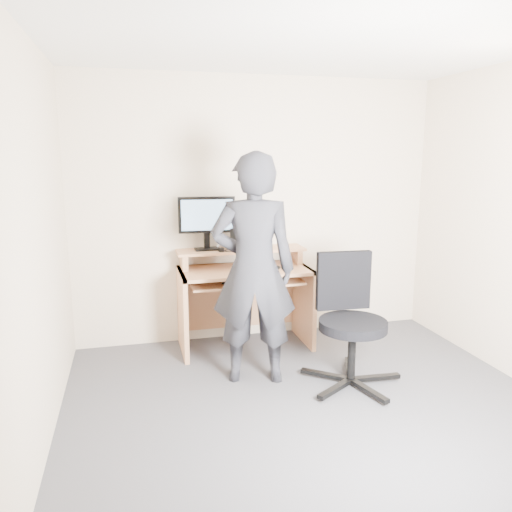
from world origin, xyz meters
name	(u,v)px	position (x,y,z in m)	size (l,w,h in m)	color
ground	(322,421)	(0.00, 0.00, 0.00)	(3.50, 3.50, 0.00)	#4B4A4F
back_wall	(258,210)	(0.00, 1.75, 1.25)	(3.50, 0.02, 2.50)	beige
ceiling	(333,28)	(0.00, 0.00, 2.50)	(3.50, 3.50, 0.02)	white
desk	(243,288)	(-0.20, 1.53, 0.55)	(1.20, 0.60, 0.91)	tan
monitor	(207,218)	(-0.52, 1.62, 1.21)	(0.52, 0.15, 0.49)	black
external_drive	(234,238)	(-0.26, 1.61, 1.01)	(0.07, 0.13, 0.20)	black
travel_mug	(251,240)	(-0.11, 1.58, 1.00)	(0.08, 0.08, 0.17)	#BABABF
smartphone	(260,248)	(-0.02, 1.58, 0.92)	(0.07, 0.13, 0.01)	black
charger	(221,250)	(-0.41, 1.50, 0.93)	(0.04, 0.04, 0.04)	black
headphones	(225,247)	(-0.34, 1.68, 0.92)	(0.16, 0.16, 0.02)	silver
keyboard	(248,280)	(-0.19, 1.36, 0.67)	(0.46, 0.18, 0.03)	black
mouse	(275,268)	(0.06, 1.35, 0.77)	(0.10, 0.06, 0.04)	black
office_chair	(349,315)	(0.43, 0.54, 0.55)	(0.77, 0.80, 1.00)	black
person	(253,270)	(-0.29, 0.76, 0.90)	(0.66, 0.43, 1.81)	black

